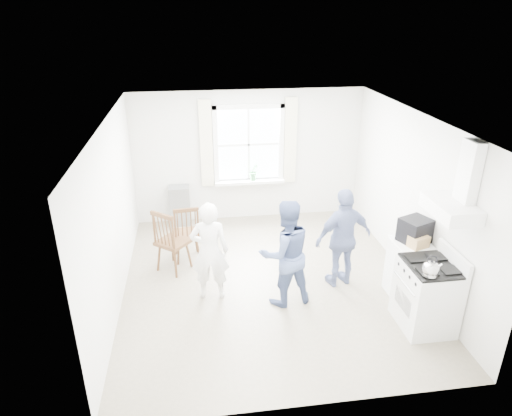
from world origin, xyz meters
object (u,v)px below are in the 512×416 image
(windsor_chair_a, at_px, (187,228))
(person_mid, at_px, (285,253))
(low_cabinet, at_px, (408,269))
(stereo_stack, at_px, (415,230))
(person_left, at_px, (210,251))
(person_right, at_px, (343,238))
(gas_stove, at_px, (427,295))
(windsor_chair_b, at_px, (167,236))

(windsor_chair_a, height_order, person_mid, person_mid)
(low_cabinet, relative_size, stereo_stack, 1.81)
(person_left, bearing_deg, person_right, -171.78)
(gas_stove, xyz_separation_m, low_cabinet, (0.07, 0.70, -0.03))
(low_cabinet, height_order, stereo_stack, stereo_stack)
(windsor_chair_a, relative_size, person_right, 0.65)
(person_mid, bearing_deg, person_right, -171.33)
(low_cabinet, height_order, person_right, person_right)
(person_mid, bearing_deg, low_cabinet, 165.43)
(gas_stove, xyz_separation_m, person_right, (-0.80, 1.16, 0.31))
(low_cabinet, bearing_deg, stereo_stack, 45.72)
(windsor_chair_a, bearing_deg, low_cabinet, -24.49)
(stereo_stack, bearing_deg, person_mid, 177.60)
(stereo_stack, distance_m, windsor_chair_b, 3.77)
(person_left, bearing_deg, windsor_chair_b, -44.46)
(stereo_stack, xyz_separation_m, person_right, (-0.90, 0.43, -0.28))
(gas_stove, distance_m, stereo_stack, 0.95)
(person_left, relative_size, person_right, 0.97)
(person_right, bearing_deg, person_left, -11.08)
(person_left, bearing_deg, low_cabinet, 178.56)
(stereo_stack, height_order, person_mid, person_mid)
(person_right, bearing_deg, low_cabinet, 139.05)
(windsor_chair_a, height_order, person_right, person_right)
(stereo_stack, height_order, person_left, person_left)
(windsor_chair_b, height_order, person_left, person_left)
(gas_stove, height_order, person_right, person_right)
(low_cabinet, height_order, windsor_chair_b, windsor_chair_b)
(low_cabinet, relative_size, person_left, 0.59)
(low_cabinet, height_order, windsor_chair_a, windsor_chair_a)
(windsor_chair_a, height_order, person_left, person_left)
(windsor_chair_b, height_order, person_mid, person_mid)
(stereo_stack, bearing_deg, windsor_chair_b, 162.40)
(stereo_stack, xyz_separation_m, windsor_chair_b, (-3.57, 1.13, -0.41))
(low_cabinet, xyz_separation_m, person_mid, (-1.84, 0.11, 0.36))
(windsor_chair_b, xyz_separation_m, person_left, (0.64, -0.78, 0.10))
(windsor_chair_a, xyz_separation_m, windsor_chair_b, (-0.31, -0.31, 0.04))
(gas_stove, height_order, stereo_stack, stereo_stack)
(person_mid, bearing_deg, person_left, -25.72)
(gas_stove, height_order, person_mid, person_mid)
(windsor_chair_b, relative_size, person_right, 0.69)
(person_mid, bearing_deg, windsor_chair_a, -55.59)
(low_cabinet, relative_size, person_right, 0.57)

